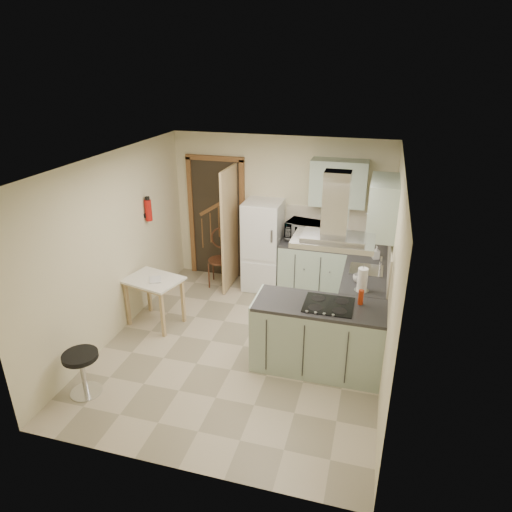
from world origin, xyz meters
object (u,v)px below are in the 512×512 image
(fridge, at_px, (263,245))
(extractor_hood, at_px, (333,241))
(microwave, at_px, (305,231))
(stool, at_px, (83,373))
(drop_leaf_table, at_px, (155,301))
(peninsula, at_px, (318,336))
(bentwood_chair, at_px, (220,260))

(fridge, xyz_separation_m, extractor_hood, (1.32, -1.98, 0.97))
(microwave, bearing_deg, stool, -110.05)
(fridge, relative_size, drop_leaf_table, 1.95)
(peninsula, height_order, bentwood_chair, peninsula)
(extractor_hood, distance_m, bentwood_chair, 3.04)
(peninsula, distance_m, stool, 2.79)
(fridge, height_order, stool, fridge)
(extractor_hood, bearing_deg, microwave, 107.53)
(fridge, bearing_deg, microwave, 1.35)
(extractor_hood, xyz_separation_m, stool, (-2.61, -1.20, -1.45))
(peninsula, height_order, extractor_hood, extractor_hood)
(fridge, height_order, drop_leaf_table, fridge)
(extractor_hood, relative_size, stool, 1.67)
(drop_leaf_table, relative_size, bentwood_chair, 0.86)
(stool, height_order, microwave, microwave)
(bentwood_chair, bearing_deg, fridge, 2.39)
(peninsula, relative_size, bentwood_chair, 1.73)
(fridge, xyz_separation_m, peninsula, (1.22, -1.98, -0.30))
(drop_leaf_table, distance_m, microwave, 2.56)
(drop_leaf_table, bearing_deg, peninsula, 3.93)
(peninsula, bearing_deg, extractor_hood, 0.00)
(drop_leaf_table, distance_m, stool, 1.62)
(bentwood_chair, distance_m, microwave, 1.55)
(fridge, distance_m, peninsula, 2.35)
(extractor_hood, distance_m, drop_leaf_table, 2.89)
(extractor_hood, height_order, drop_leaf_table, extractor_hood)
(drop_leaf_table, bearing_deg, fridge, 66.25)
(peninsula, xyz_separation_m, stool, (-2.51, -1.20, -0.18))
(stool, bearing_deg, bentwood_chair, 79.46)
(peninsula, xyz_separation_m, bentwood_chair, (-1.95, 1.86, -0.00))
(drop_leaf_table, bearing_deg, bentwood_chair, 85.39)
(drop_leaf_table, relative_size, stool, 1.43)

